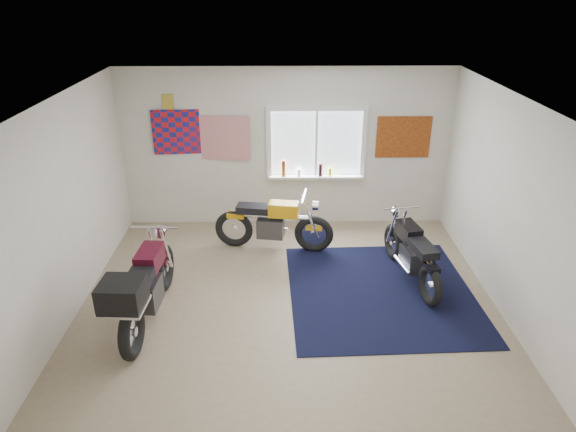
{
  "coord_description": "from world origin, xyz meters",
  "views": [
    {
      "loc": [
        -0.09,
        -5.77,
        3.95
      ],
      "look_at": [
        -0.0,
        0.4,
        1.08
      ],
      "focal_mm": 32.0,
      "sensor_mm": 36.0,
      "label": 1
    }
  ],
  "objects_px": {
    "navy_rug": "(381,292)",
    "maroon_tourer": "(143,289)",
    "yellow_triumph": "(273,225)",
    "black_chrome_bike": "(412,254)"
  },
  "relations": [
    {
      "from": "navy_rug",
      "to": "maroon_tourer",
      "type": "bearing_deg",
      "value": -166.82
    },
    {
      "from": "navy_rug",
      "to": "maroon_tourer",
      "type": "distance_m",
      "value": 3.17
    },
    {
      "from": "navy_rug",
      "to": "yellow_triumph",
      "type": "xyz_separation_m",
      "value": [
        -1.5,
        1.29,
        0.42
      ]
    },
    {
      "from": "yellow_triumph",
      "to": "maroon_tourer",
      "type": "relative_size",
      "value": 0.91
    },
    {
      "from": "maroon_tourer",
      "to": "navy_rug",
      "type": "bearing_deg",
      "value": -73.77
    },
    {
      "from": "yellow_triumph",
      "to": "navy_rug",
      "type": "bearing_deg",
      "value": -31.77
    },
    {
      "from": "yellow_triumph",
      "to": "maroon_tourer",
      "type": "bearing_deg",
      "value": -118.55
    },
    {
      "from": "navy_rug",
      "to": "black_chrome_bike",
      "type": "relative_size",
      "value": 1.43
    },
    {
      "from": "yellow_triumph",
      "to": "maroon_tourer",
      "type": "distance_m",
      "value": 2.53
    },
    {
      "from": "black_chrome_bike",
      "to": "maroon_tourer",
      "type": "bearing_deg",
      "value": 95.84
    }
  ]
}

